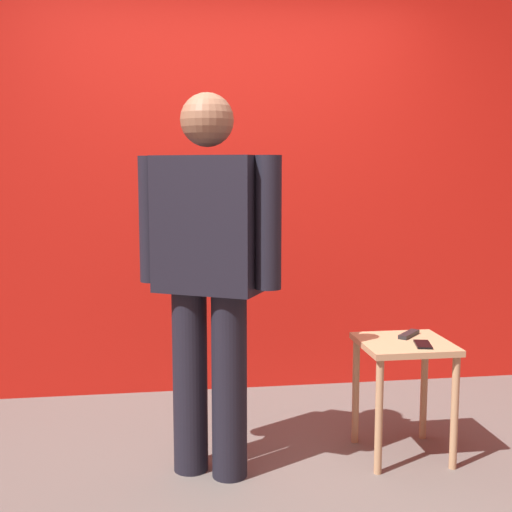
{
  "coord_description": "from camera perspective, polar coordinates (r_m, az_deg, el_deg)",
  "views": [
    {
      "loc": [
        -0.43,
        -2.7,
        1.41
      ],
      "look_at": [
        0.05,
        0.55,
        0.98
      ],
      "focal_mm": 47.61,
      "sensor_mm": 36.0,
      "label": 1
    }
  ],
  "objects": [
    {
      "name": "back_wall_red",
      "position": [
        4.28,
        -2.61,
        7.78
      ],
      "size": [
        5.72,
        0.12,
        2.87
      ],
      "primitive_type": "cube",
      "color": "red",
      "rests_on": "ground_plane"
    },
    {
      "name": "cell_phone",
      "position": [
        3.32,
        13.84,
        -7.22
      ],
      "size": [
        0.1,
        0.16,
        0.01
      ],
      "primitive_type": "cube",
      "rotation": [
        0.0,
        0.0,
        -0.23
      ],
      "color": "black",
      "rests_on": "side_table"
    },
    {
      "name": "tv_remote",
      "position": [
        3.48,
        12.72,
        -6.44
      ],
      "size": [
        0.15,
        0.15,
        0.02
      ],
      "primitive_type": "cube",
      "rotation": [
        0.0,
        0.0,
        -0.76
      ],
      "color": "black",
      "rests_on": "side_table"
    },
    {
      "name": "side_table",
      "position": [
        3.42,
        12.33,
        -8.83
      ],
      "size": [
        0.43,
        0.43,
        0.58
      ],
      "color": "tan",
      "rests_on": "ground_plane"
    },
    {
      "name": "ground_plane",
      "position": [
        3.08,
        0.66,
        -19.85
      ],
      "size": [
        12.0,
        12.0,
        0.0
      ],
      "primitive_type": "plane",
      "color": "#59544F"
    },
    {
      "name": "standing_person",
      "position": [
        3.04,
        -4.01,
        -0.87
      ],
      "size": [
        0.65,
        0.43,
        1.74
      ],
      "color": "black",
      "rests_on": "ground_plane"
    }
  ]
}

